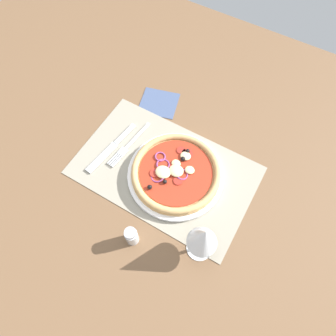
# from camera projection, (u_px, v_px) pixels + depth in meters

# --- Properties ---
(ground_plane) EXTENTS (1.90, 1.40, 0.02)m
(ground_plane) POSITION_uv_depth(u_px,v_px,m) (165.00, 172.00, 0.85)
(ground_plane) COLOR brown
(placemat) EXTENTS (0.50, 0.31, 0.00)m
(placemat) POSITION_uv_depth(u_px,v_px,m) (165.00, 170.00, 0.84)
(placemat) COLOR gray
(placemat) RESTS_ON ground_plane
(plate) EXTENTS (0.27, 0.27, 0.01)m
(plate) POSITION_uv_depth(u_px,v_px,m) (176.00, 174.00, 0.83)
(plate) COLOR white
(plate) RESTS_ON placemat
(pizza) EXTENTS (0.25, 0.25, 0.03)m
(pizza) POSITION_uv_depth(u_px,v_px,m) (176.00, 171.00, 0.81)
(pizza) COLOR tan
(pizza) RESTS_ON plate
(fork) EXTENTS (0.03, 0.18, 0.00)m
(fork) POSITION_uv_depth(u_px,v_px,m) (128.00, 146.00, 0.87)
(fork) COLOR silver
(fork) RESTS_ON placemat
(knife) EXTENTS (0.04, 0.20, 0.01)m
(knife) POSITION_uv_depth(u_px,v_px,m) (111.00, 148.00, 0.87)
(knife) COLOR silver
(knife) RESTS_ON placemat
(wine_glass) EXTENTS (0.07, 0.07, 0.15)m
(wine_glass) POSITION_uv_depth(u_px,v_px,m) (203.00, 238.00, 0.66)
(wine_glass) COLOR silver
(wine_glass) RESTS_ON ground_plane
(napkin) EXTENTS (0.14, 0.13, 0.00)m
(napkin) POSITION_uv_depth(u_px,v_px,m) (159.00, 103.00, 0.95)
(napkin) COLOR #425175
(napkin) RESTS_ON ground_plane
(pepper_shaker) EXTENTS (0.03, 0.03, 0.07)m
(pepper_shaker) POSITION_uv_depth(u_px,v_px,m) (132.00, 236.00, 0.73)
(pepper_shaker) COLOR silver
(pepper_shaker) RESTS_ON ground_plane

